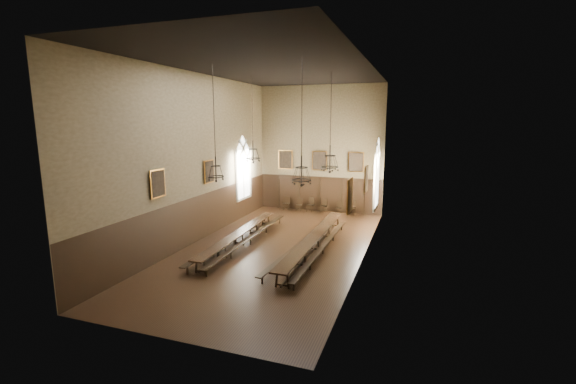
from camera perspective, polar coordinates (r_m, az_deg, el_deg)
The scene contains 32 objects.
floor at distance 20.19m, azimuth -1.82°, elevation -8.33°, with size 9.00×18.00×0.02m, color black.
ceiling at distance 19.29m, azimuth -1.98°, elevation 17.96°, with size 9.00×18.00×0.02m, color black.
wall_back at distance 27.79m, azimuth 4.80°, elevation 6.30°, with size 9.00×0.02×9.00m, color #827050.
wall_front at distance 11.36m, azimuth -18.38°, elevation -0.16°, with size 9.00×0.02×9.00m, color #827050.
wall_left at distance 21.25m, azimuth -13.37°, elevation 4.80°, with size 0.02×18.00×9.00m, color #827050.
wall_right at distance 18.11m, azimuth 11.58°, elevation 3.94°, with size 0.02×18.00×9.00m, color #827050.
wainscot_panelling at distance 19.82m, azimuth -1.84°, elevation -4.88°, with size 9.00×18.00×2.50m, color black, non-canonical shape.
table_left at distance 20.73m, azimuth -7.22°, elevation -6.85°, with size 0.97×9.10×0.71m.
table_right at distance 19.66m, azimuth 3.88°, elevation -7.60°, with size 0.76×10.37×0.81m.
bench_left_outer at distance 21.24m, azimuth -8.00°, elevation -6.62°, with size 0.63×10.19×0.46m.
bench_left_inner at distance 20.74m, azimuth -5.57°, elevation -7.01°, with size 0.39×9.90×0.45m.
bench_right_inner at distance 19.66m, azimuth 1.85°, elevation -8.00°, with size 0.88×9.41×0.42m.
bench_right_outer at distance 19.33m, azimuth 5.20°, elevation -8.34°, with size 0.39×9.72×0.44m.
chair_1 at distance 28.63m, azimuth -0.27°, elevation -2.05°, with size 0.49×0.49×0.99m.
chair_2 at distance 28.30m, azimuth 1.64°, elevation -2.24°, with size 0.43×0.43×0.92m.
chair_3 at distance 28.10m, azimuth 3.34°, elevation -2.28°, with size 0.55×0.55×1.02m.
chair_4 at distance 27.87m, azimuth 5.30°, elevation -2.44°, with size 0.47×0.47×0.99m.
chair_5 at distance 27.58m, azimuth 7.53°, elevation -2.70°, with size 0.43×0.43×0.87m.
chair_6 at distance 27.51m, azimuth 9.47°, elevation -2.69°, with size 0.46×0.46×1.01m.
chandelier_back_left at distance 22.04m, azimuth -5.20°, elevation 5.80°, with size 0.83×0.83×4.75m.
chandelier_back_right at distance 20.71m, azimuth 6.22°, elevation 4.52°, with size 0.95×0.95×5.10m.
chandelier_front_left at distance 18.18m, azimuth -10.65°, elevation 3.48°, with size 0.77×0.77×5.19m.
chandelier_front_right at distance 15.91m, azimuth 2.01°, elevation 3.02°, with size 0.82×0.82×5.06m.
portrait_back_0 at distance 28.49m, azimuth -0.38°, elevation 4.83°, with size 1.10×0.12×1.40m.
portrait_back_1 at distance 27.73m, azimuth 4.71°, elevation 4.64°, with size 1.10×0.12×1.40m.
portrait_back_2 at distance 27.21m, azimuth 10.03°, elevation 4.40°, with size 1.10×0.12×1.40m.
portrait_left_0 at distance 22.12m, azimuth -11.62°, elevation 2.99°, with size 0.12×1.00×1.30m.
portrait_left_1 at distance 18.43m, azimuth -18.73°, elevation 1.19°, with size 0.12×1.00×1.30m.
portrait_right_0 at distance 19.21m, azimuth 11.51°, elevation 1.89°, with size 0.12×1.00×1.30m.
portrait_right_1 at distance 14.83m, azimuth 9.16°, elevation -0.52°, with size 0.12×1.00×1.30m.
window_right at distance 23.68m, azimuth 13.07°, elevation 2.68°, with size 0.20×2.20×4.60m, color white, non-canonical shape.
window_left at distance 26.11m, azimuth -6.66°, elevation 3.58°, with size 0.20×2.20×4.60m, color white, non-canonical shape.
Camera 1 is at (6.85, -17.85, 6.48)m, focal length 24.00 mm.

